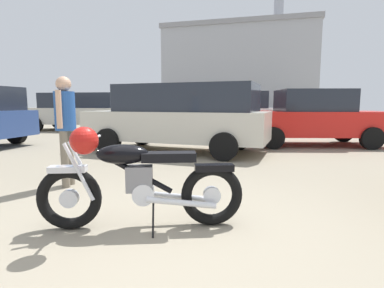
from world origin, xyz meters
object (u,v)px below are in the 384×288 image
object	(u,v)px
bystander	(65,120)
dark_sedan_left	(242,111)
white_estate_far	(180,116)
blue_hatchback_right	(312,118)
vintage_motorcycle	(136,181)
red_hatchback_near	(78,110)

from	to	relation	value
bystander	dark_sedan_left	world-z (taller)	dark_sedan_left
bystander	white_estate_far	bearing A→B (deg)	66.08
bystander	dark_sedan_left	size ratio (longest dim) A/B	0.40
blue_hatchback_right	dark_sedan_left	bearing A→B (deg)	-69.93
vintage_motorcycle	blue_hatchback_right	bearing A→B (deg)	-128.03
vintage_motorcycle	red_hatchback_near	bearing A→B (deg)	-71.75
vintage_motorcycle	dark_sedan_left	xyz separation A→B (m)	(0.33, 10.95, 0.43)
vintage_motorcycle	red_hatchback_near	distance (m)	12.45
red_hatchback_near	white_estate_far	bearing A→B (deg)	136.54
bystander	dark_sedan_left	distance (m)	9.87
vintage_motorcycle	white_estate_far	distance (m)	5.02
blue_hatchback_right	white_estate_far	world-z (taller)	white_estate_far
bystander	red_hatchback_near	size ratio (longest dim) A/B	0.34
vintage_motorcycle	blue_hatchback_right	world-z (taller)	blue_hatchback_right
dark_sedan_left	white_estate_far	size ratio (longest dim) A/B	0.84
vintage_motorcycle	blue_hatchback_right	distance (m)	7.56
bystander	white_estate_far	size ratio (longest dim) A/B	0.34
blue_hatchback_right	red_hatchback_near	bearing A→B (deg)	-28.41
dark_sedan_left	white_estate_far	xyz separation A→B (m)	(-1.19, -6.03, 0.02)
bystander	dark_sedan_left	xyz separation A→B (m)	(2.00, 9.67, -0.10)
vintage_motorcycle	bystander	size ratio (longest dim) A/B	1.22
red_hatchback_near	white_estate_far	xyz separation A→B (m)	(6.36, -5.22, 0.00)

